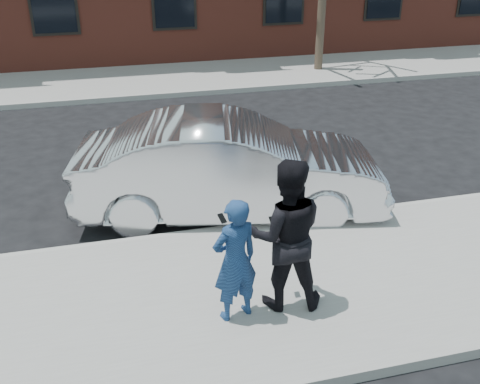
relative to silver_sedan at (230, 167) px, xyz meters
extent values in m
plane|color=black|center=(0.58, -2.30, -0.86)|extent=(100.00, 100.00, 0.00)
cube|color=gray|center=(0.58, -2.55, -0.79)|extent=(50.00, 3.50, 0.15)
cube|color=#999691|center=(0.58, -0.75, -0.79)|extent=(50.00, 0.10, 0.15)
cube|color=gray|center=(0.58, 8.95, -0.79)|extent=(50.00, 3.50, 0.15)
cube|color=#999691|center=(0.58, 7.15, -0.79)|extent=(50.00, 0.10, 0.15)
cylinder|color=#392B21|center=(5.08, 8.70, 1.39)|extent=(0.26, 0.26, 4.20)
imported|color=silver|center=(0.00, 0.00, 0.00)|extent=(5.49, 2.84, 1.72)
imported|color=navy|center=(-0.66, -2.97, 0.11)|extent=(0.69, 0.54, 1.65)
cube|color=black|center=(-0.77, -2.77, 0.60)|extent=(0.10, 0.14, 0.08)
imported|color=black|center=(0.02, -2.86, 0.30)|extent=(1.12, 0.95, 2.03)
cube|color=black|center=(-0.09, -2.65, 0.41)|extent=(0.07, 0.14, 0.06)
camera|label=1|loc=(-2.03, -8.52, 3.87)|focal=42.00mm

